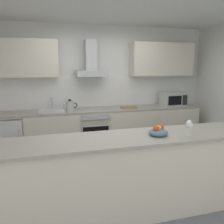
{
  "coord_description": "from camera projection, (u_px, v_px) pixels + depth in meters",
  "views": [
    {
      "loc": [
        -0.93,
        -3.01,
        1.77
      ],
      "look_at": [
        -0.01,
        0.42,
        1.05
      ],
      "focal_mm": 36.55,
      "sensor_mm": 36.0,
      "label": 1
    }
  ],
  "objects": [
    {
      "name": "upper_cabinets",
      "position": [
        97.0,
        59.0,
        4.62
      ],
      "size": [
        4.32,
        0.32,
        0.7
      ],
      "color": "beige"
    },
    {
      "name": "sink",
      "position": [
        52.0,
        110.0,
        4.43
      ],
      "size": [
        0.5,
        0.4,
        0.26
      ],
      "color": "silver",
      "rests_on": "counter_back"
    },
    {
      "name": "wall_back",
      "position": [
        95.0,
        88.0,
        4.96
      ],
      "size": [
        5.97,
        0.12,
        2.6
      ],
      "primitive_type": "cube",
      "color": "white",
      "rests_on": "ground"
    },
    {
      "name": "counter_island",
      "position": [
        135.0,
        175.0,
        2.71
      ],
      "size": [
        3.59,
        0.64,
        0.98
      ],
      "color": "beige",
      "rests_on": "ground"
    },
    {
      "name": "kettle",
      "position": [
        70.0,
        106.0,
        4.46
      ],
      "size": [
        0.29,
        0.15,
        0.24
      ],
      "color": "#B7BABC",
      "rests_on": "counter_back"
    },
    {
      "name": "range_hood",
      "position": [
        91.0,
        65.0,
        4.57
      ],
      "size": [
        0.62,
        0.45,
        0.72
      ],
      "color": "#B7BABC"
    },
    {
      "name": "refrigerator",
      "position": [
        9.0,
        138.0,
        4.31
      ],
      "size": [
        0.58,
        0.6,
        0.85
      ],
      "color": "white",
      "rests_on": "ground"
    },
    {
      "name": "microwave",
      "position": [
        173.0,
        99.0,
        5.03
      ],
      "size": [
        0.5,
        0.38,
        0.3
      ],
      "color": "#B7BABC",
      "rests_on": "counter_back"
    },
    {
      "name": "backsplash_tile",
      "position": [
        96.0,
        91.0,
        4.91
      ],
      "size": [
        4.23,
        0.02,
        0.66
      ],
      "primitive_type": "cube",
      "color": "white"
    },
    {
      "name": "fruit_bowl",
      "position": [
        158.0,
        131.0,
        2.64
      ],
      "size": [
        0.22,
        0.22,
        0.13
      ],
      "color": "slate",
      "rests_on": "counter_island"
    },
    {
      "name": "wine_glass",
      "position": [
        189.0,
        125.0,
        2.63
      ],
      "size": [
        0.08,
        0.08,
        0.18
      ],
      "color": "silver",
      "rests_on": "counter_island"
    },
    {
      "name": "counter_back",
      "position": [
        99.0,
        130.0,
        4.77
      ],
      "size": [
        4.38,
        0.6,
        0.9
      ],
      "color": "beige",
      "rests_on": "ground"
    },
    {
      "name": "ground",
      "position": [
        120.0,
        186.0,
        3.44
      ],
      "size": [
        5.97,
        4.65,
        0.02
      ],
      "primitive_type": "cube",
      "color": "slate"
    },
    {
      "name": "oven",
      "position": [
        93.0,
        130.0,
        4.72
      ],
      "size": [
        0.6,
        0.62,
        0.8
      ],
      "color": "slate",
      "rests_on": "ground"
    },
    {
      "name": "chopping_board",
      "position": [
        129.0,
        107.0,
        4.8
      ],
      "size": [
        0.37,
        0.27,
        0.02
      ],
      "primitive_type": "cube",
      "rotation": [
        0.0,
        0.0,
        -0.15
      ],
      "color": "#9E7247",
      "rests_on": "counter_back"
    }
  ]
}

